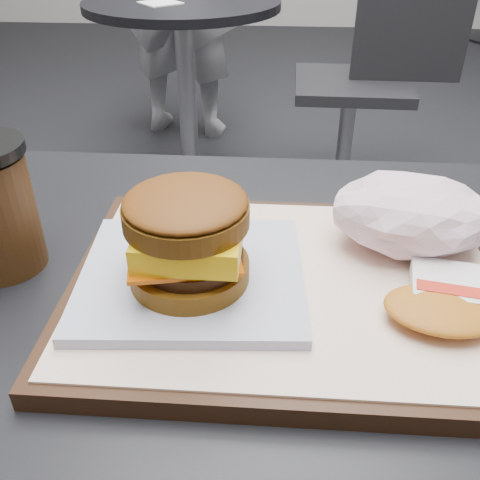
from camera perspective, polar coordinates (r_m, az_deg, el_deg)
name	(u,v)px	position (r m, az deg, el deg)	size (l,w,h in m)	color
customer_table	(266,433)	(0.61, 2.83, -19.90)	(0.80, 0.60, 0.77)	#A5A5AA
serving_tray	(287,287)	(0.48, 5.07, -5.06)	(0.38, 0.28, 0.02)	black
breakfast_sandwich	(189,247)	(0.44, -5.44, -0.78)	(0.20, 0.18, 0.09)	silver
hash_brown	(455,299)	(0.46, 21.99, -5.86)	(0.13, 0.10, 0.02)	white
crumpled_wrapper	(411,214)	(0.52, 17.79, 2.66)	(0.15, 0.11, 0.06)	white
neighbor_table	(185,58)	(2.11, -5.88, 18.80)	(0.70, 0.70, 0.75)	black
napkin	(160,3)	(2.01, -8.50, 23.74)	(0.12, 0.12, 0.00)	white
neighbor_chair	(371,71)	(2.13, 13.83, 17.07)	(0.60, 0.43, 0.88)	#9B9B9F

